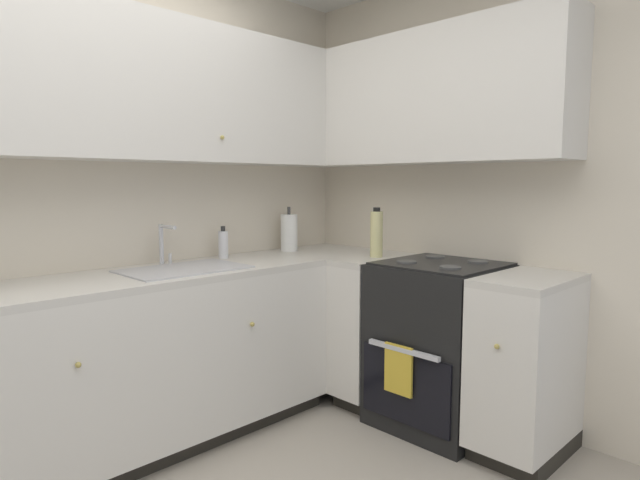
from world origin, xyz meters
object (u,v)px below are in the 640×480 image
at_px(soap_bottle, 223,244).
at_px(paper_towel_roll, 289,233).
at_px(oven_range, 440,343).
at_px(oil_bottle, 376,234).

relative_size(soap_bottle, paper_towel_roll, 0.64).
xyz_separation_m(oven_range, soap_bottle, (-0.71, 1.06, 0.53)).
xyz_separation_m(paper_towel_roll, oil_bottle, (0.18, -0.59, 0.02)).
distance_m(paper_towel_roll, oil_bottle, 0.62).
height_order(oven_range, paper_towel_roll, paper_towel_roll).
xyz_separation_m(oven_range, oil_bottle, (-0.02, 0.45, 0.58)).
height_order(paper_towel_roll, oil_bottle, oil_bottle).
relative_size(oven_range, soap_bottle, 5.49).
xyz_separation_m(soap_bottle, oil_bottle, (0.69, -0.61, 0.06)).
bearing_deg(paper_towel_roll, soap_bottle, 177.73).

